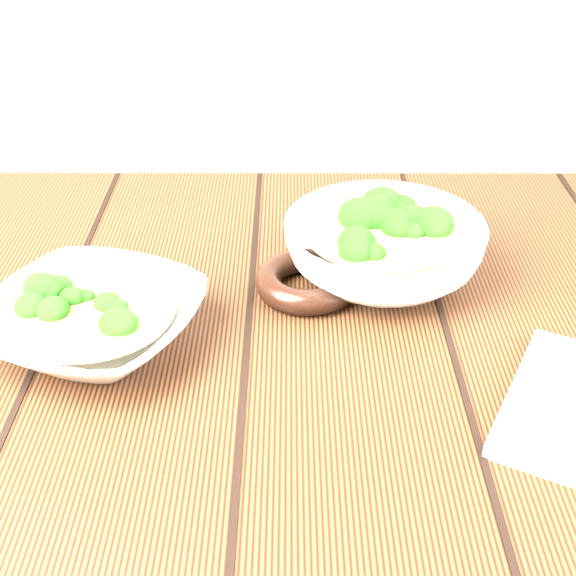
{
  "coord_description": "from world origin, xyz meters",
  "views": [
    {
      "loc": [
        0.02,
        -0.64,
        1.22
      ],
      "look_at": [
        0.02,
        0.02,
        0.8
      ],
      "focal_mm": 50.0,
      "sensor_mm": 36.0,
      "label": 1
    }
  ],
  "objects_px": {
    "soup_bowl_back": "(384,248)",
    "soup_bowl_front": "(92,321)",
    "trivet": "(307,281)",
    "table": "(269,432)"
  },
  "relations": [
    {
      "from": "soup_bowl_back",
      "to": "trivet",
      "type": "height_order",
      "value": "soup_bowl_back"
    },
    {
      "from": "soup_bowl_front",
      "to": "trivet",
      "type": "distance_m",
      "value": 0.23
    },
    {
      "from": "soup_bowl_front",
      "to": "soup_bowl_back",
      "type": "bearing_deg",
      "value": 23.11
    },
    {
      "from": "table",
      "to": "trivet",
      "type": "bearing_deg",
      "value": 65.59
    },
    {
      "from": "soup_bowl_back",
      "to": "trivet",
      "type": "xyz_separation_m",
      "value": [
        -0.08,
        -0.03,
        -0.02
      ]
    },
    {
      "from": "trivet",
      "to": "table",
      "type": "bearing_deg",
      "value": -114.41
    },
    {
      "from": "soup_bowl_back",
      "to": "soup_bowl_front",
      "type": "bearing_deg",
      "value": -156.89
    },
    {
      "from": "soup_bowl_front",
      "to": "table",
      "type": "bearing_deg",
      "value": 1.64
    },
    {
      "from": "table",
      "to": "soup_bowl_front",
      "type": "relative_size",
      "value": 4.58
    },
    {
      "from": "table",
      "to": "soup_bowl_back",
      "type": "height_order",
      "value": "soup_bowl_back"
    }
  ]
}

